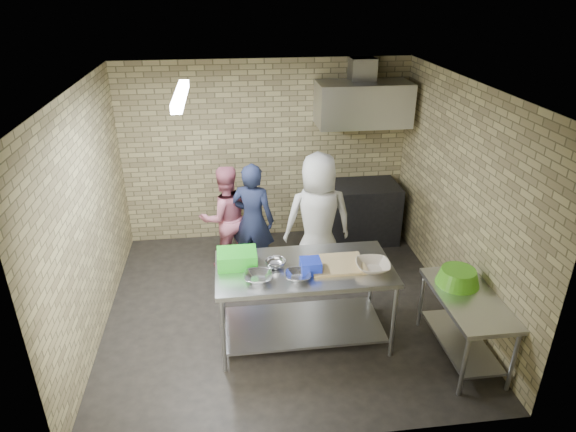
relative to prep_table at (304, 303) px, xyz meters
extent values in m
plane|color=black|center=(-0.17, 0.61, -0.47)|extent=(4.20, 4.20, 0.00)
plane|color=black|center=(-0.17, 0.61, 2.23)|extent=(4.20, 4.20, 0.00)
cube|color=tan|center=(-0.17, 2.61, 0.88)|extent=(4.20, 0.06, 2.70)
cube|color=tan|center=(-0.17, -1.39, 0.88)|extent=(4.20, 0.06, 2.70)
cube|color=tan|center=(-2.27, 0.61, 0.88)|extent=(0.06, 4.00, 2.70)
cube|color=tan|center=(1.93, 0.61, 0.88)|extent=(0.06, 4.00, 2.70)
cube|color=#B4B7BB|center=(0.00, 0.00, 0.00)|extent=(1.87, 0.93, 0.93)
cube|color=silver|center=(1.63, -0.49, -0.09)|extent=(0.60, 1.20, 0.75)
cube|color=black|center=(1.18, 2.26, -0.02)|extent=(1.20, 0.70, 0.90)
cube|color=silver|center=(1.18, 2.31, 1.63)|extent=(1.30, 0.60, 0.60)
cube|color=#A5A8AD|center=(1.18, 2.46, 2.08)|extent=(0.35, 0.30, 0.30)
cube|color=#3F2B19|center=(1.48, 2.50, 1.45)|extent=(0.80, 0.20, 0.04)
cube|color=white|center=(-1.17, 0.61, 2.17)|extent=(0.10, 1.25, 0.08)
cube|color=green|center=(-0.70, 0.12, 0.55)|extent=(0.42, 0.31, 0.17)
cube|color=#192FBE|center=(0.05, -0.10, 0.53)|extent=(0.21, 0.21, 0.13)
cube|color=tan|center=(0.35, -0.02, 0.48)|extent=(0.57, 0.44, 0.03)
imported|color=#AEB2B5|center=(-0.50, -0.20, 0.50)|extent=(0.32, 0.32, 0.07)
imported|color=#ABADB2|center=(-0.30, 0.05, 0.50)|extent=(0.24, 0.24, 0.07)
imported|color=#AEB1B5|center=(-0.10, -0.22, 0.50)|extent=(0.29, 0.29, 0.07)
imported|color=#C1B29A|center=(0.70, -0.15, 0.51)|extent=(0.39, 0.39, 0.09)
cylinder|color=#B22619|center=(1.23, 2.50, 1.56)|extent=(0.07, 0.07, 0.18)
cylinder|color=green|center=(1.63, 2.50, 1.55)|extent=(0.06, 0.06, 0.15)
imported|color=black|center=(-0.45, 1.47, 0.33)|extent=(0.67, 0.55, 1.59)
imported|color=#C7697F|center=(-0.81, 1.73, 0.27)|extent=(0.85, 0.75, 1.48)
imported|color=silver|center=(0.36, 1.17, 0.42)|extent=(0.88, 0.58, 1.78)
camera|label=1|loc=(-0.74, -4.47, 3.22)|focal=31.18mm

